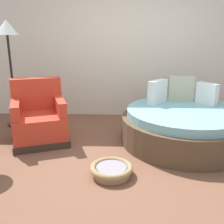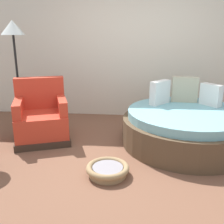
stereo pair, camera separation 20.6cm
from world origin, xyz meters
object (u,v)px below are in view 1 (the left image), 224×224
at_px(red_armchair, 39,120).
at_px(pet_basket, 111,170).
at_px(floor_lamp, 8,38).
at_px(round_daybed, 184,125).

relative_size(red_armchair, pet_basket, 2.01).
distance_m(pet_basket, floor_lamp, 2.89).
relative_size(round_daybed, red_armchair, 1.85).
xyz_separation_m(round_daybed, red_armchair, (-2.21, -0.03, 0.06)).
relative_size(red_armchair, floor_lamp, 0.56).
height_order(round_daybed, pet_basket, round_daybed).
bearing_deg(red_armchair, pet_basket, -41.60).
distance_m(red_armchair, floor_lamp, 1.54).
xyz_separation_m(red_armchair, floor_lamp, (-0.65, 0.70, 1.20)).
height_order(red_armchair, pet_basket, red_armchair).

